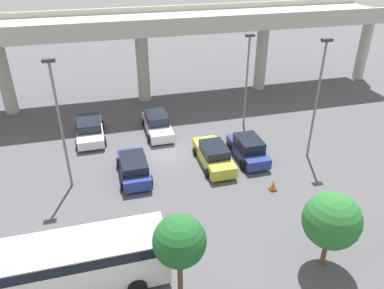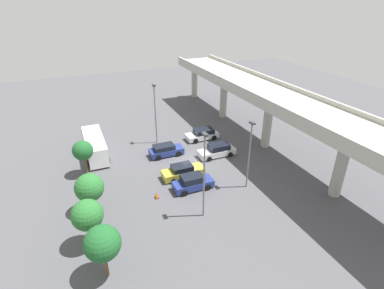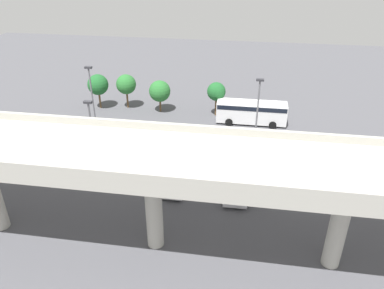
# 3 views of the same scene
# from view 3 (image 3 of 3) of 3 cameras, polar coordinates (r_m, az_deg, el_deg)

# --- Properties ---
(ground_plane) EXTENTS (103.97, 103.97, 0.00)m
(ground_plane) POSITION_cam_3_polar(r_m,az_deg,el_deg) (36.97, -1.34, -2.81)
(ground_plane) COLOR #4C4C51
(highway_overpass) EXTENTS (49.70, 6.70, 8.17)m
(highway_overpass) POSITION_cam_3_polar(r_m,az_deg,el_deg) (24.06, -6.24, -3.09)
(highway_overpass) COLOR #ADAAA0
(highway_overpass) RESTS_ON ground_plane
(parked_car_0) EXTENTS (2.24, 4.64, 1.52)m
(parked_car_0) POSITION_cam_3_polar(r_m,az_deg,el_deg) (32.46, 6.78, -6.44)
(parked_car_0) COLOR silver
(parked_car_0) RESTS_ON ground_plane
(parked_car_1) EXTENTS (2.03, 4.33, 1.52)m
(parked_car_1) POSITION_cam_3_polar(r_m,az_deg,el_deg) (38.04, 3.34, -0.58)
(parked_car_1) COLOR navy
(parked_car_1) RESTS_ON ground_plane
(parked_car_2) EXTENTS (2.07, 4.82, 1.61)m
(parked_car_2) POSITION_cam_3_polar(r_m,az_deg,el_deg) (33.25, -2.40, -5.26)
(parked_car_2) COLOR silver
(parked_car_2) RESTS_ON ground_plane
(parked_car_3) EXTENTS (2.02, 4.82, 1.53)m
(parked_car_3) POSITION_cam_3_polar(r_m,az_deg,el_deg) (38.75, -4.96, -0.11)
(parked_car_3) COLOR gold
(parked_car_3) RESTS_ON ground_plane
(parked_car_4) EXTENTS (1.98, 4.31, 1.65)m
(parked_car_4) POSITION_cam_3_polar(r_m,az_deg,el_deg) (39.30, -8.70, 0.18)
(parked_car_4) COLOR navy
(parked_car_4) RESTS_ON ground_plane
(shuttle_bus) EXTENTS (8.18, 2.61, 2.58)m
(shuttle_bus) POSITION_cam_3_polar(r_m,az_deg,el_deg) (45.02, 9.05, 5.07)
(shuttle_bus) COLOR white
(shuttle_bus) RESTS_ON ground_plane
(lamp_post_near_aisle) EXTENTS (0.70, 0.35, 8.51)m
(lamp_post_near_aisle) POSITION_cam_3_polar(r_m,az_deg,el_deg) (39.71, -14.89, 6.50)
(lamp_post_near_aisle) COLOR slate
(lamp_post_near_aisle) RESTS_ON ground_plane
(lamp_post_mid_lot) EXTENTS (0.70, 0.35, 7.56)m
(lamp_post_mid_lot) POSITION_cam_3_polar(r_m,az_deg,el_deg) (33.74, -14.93, 1.53)
(lamp_post_mid_lot) COLOR slate
(lamp_post_mid_lot) RESTS_ON ground_plane
(lamp_post_by_overpass) EXTENTS (0.70, 0.35, 8.32)m
(lamp_post_by_overpass) POSITION_cam_3_polar(r_m,az_deg,el_deg) (36.07, 9.89, 4.61)
(lamp_post_by_overpass) COLOR slate
(lamp_post_by_overpass) RESTS_ON ground_plane
(tree_front_left) EXTENTS (2.26, 2.26, 4.27)m
(tree_front_left) POSITION_cam_3_polar(r_m,az_deg,el_deg) (46.06, 3.73, 8.04)
(tree_front_left) COLOR brown
(tree_front_left) RESTS_ON ground_plane
(tree_front_centre) EXTENTS (2.68, 2.68, 4.07)m
(tree_front_centre) POSITION_cam_3_polar(r_m,az_deg,el_deg) (47.41, -4.94, 8.09)
(tree_front_centre) COLOR brown
(tree_front_centre) RESTS_ON ground_plane
(tree_front_right) EXTENTS (2.53, 2.53, 4.45)m
(tree_front_right) POSITION_cam_3_polar(r_m,az_deg,el_deg) (48.99, -10.01, 9.01)
(tree_front_right) COLOR brown
(tree_front_right) RESTS_ON ground_plane
(tree_front_far_right) EXTENTS (2.64, 2.64, 4.49)m
(tree_front_far_right) POSITION_cam_3_polar(r_m,az_deg,el_deg) (49.64, -14.14, 8.82)
(tree_front_far_right) COLOR brown
(tree_front_far_right) RESTS_ON ground_plane
(traffic_cone) EXTENTS (0.44, 0.44, 0.70)m
(traffic_cone) POSITION_cam_3_polar(r_m,az_deg,el_deg) (42.95, -7.19, 2.22)
(traffic_cone) COLOR black
(traffic_cone) RESTS_ON ground_plane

